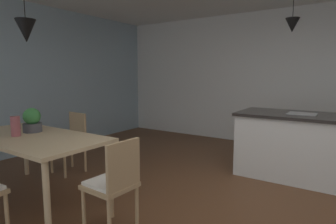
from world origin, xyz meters
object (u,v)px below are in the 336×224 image
at_px(chair_kitchen_end, 114,182).
at_px(vase_on_dining_table, 16,126).
at_px(potted_plant_on_table, 32,121).
at_px(dining_table, 32,141).
at_px(kitchen_island, 318,148).
at_px(chair_far_left, 71,140).

height_order(chair_kitchen_end, vase_on_dining_table, vase_on_dining_table).
height_order(chair_kitchen_end, potted_plant_on_table, potted_plant_on_table).
xyz_separation_m(dining_table, kitchen_island, (2.68, 2.44, -0.21)).
bearing_deg(dining_table, kitchen_island, 42.31).
bearing_deg(vase_on_dining_table, chair_far_left, 107.16).
height_order(dining_table, potted_plant_on_table, potted_plant_on_table).
xyz_separation_m(dining_table, potted_plant_on_table, (-0.19, 0.13, 0.21)).
distance_m(kitchen_island, vase_on_dining_table, 3.80).
relative_size(potted_plant_on_table, vase_on_dining_table, 1.29).
height_order(dining_table, chair_far_left, chair_far_left).
bearing_deg(kitchen_island, dining_table, -137.69).
height_order(kitchen_island, potted_plant_on_table, potted_plant_on_table).
distance_m(dining_table, chair_kitchen_end, 1.31).
height_order(chair_far_left, potted_plant_on_table, potted_plant_on_table).
relative_size(chair_far_left, vase_on_dining_table, 3.85).
height_order(chair_kitchen_end, chair_far_left, same).
height_order(dining_table, vase_on_dining_table, vase_on_dining_table).
relative_size(chair_far_left, potted_plant_on_table, 2.97).
distance_m(chair_far_left, potted_plant_on_table, 0.84).
distance_m(dining_table, vase_on_dining_table, 0.24).
distance_m(chair_far_left, kitchen_island, 3.48).
relative_size(kitchen_island, vase_on_dining_table, 9.34).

